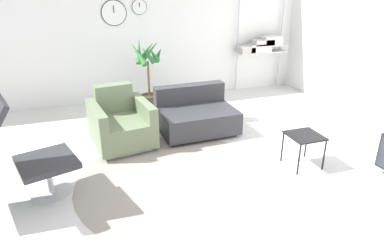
{
  "coord_description": "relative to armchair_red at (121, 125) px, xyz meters",
  "views": [
    {
      "loc": [
        -1.17,
        -3.4,
        2.13
      ],
      "look_at": [
        0.06,
        0.27,
        0.55
      ],
      "focal_mm": 32.0,
      "sensor_mm": 36.0,
      "label": 1
    }
  ],
  "objects": [
    {
      "name": "potted_plant",
      "position": [
        0.66,
        1.26,
        0.27
      ],
      "size": [
        0.56,
        0.55,
        1.26
      ],
      "color": "#333338",
      "rests_on": "ground_plane"
    },
    {
      "name": "shelf_unit",
      "position": [
        3.08,
        1.7,
        0.64
      ],
      "size": [
        1.05,
        0.28,
        1.92
      ],
      "color": "#BCBCC1",
      "rests_on": "ground_plane"
    },
    {
      "name": "armchair_red",
      "position": [
        0.0,
        0.0,
        0.0
      ],
      "size": [
        0.88,
        0.96,
        0.79
      ],
      "rotation": [
        0.0,
        0.0,
        3.29
      ],
      "color": "silver",
      "rests_on": "ground_plane"
    },
    {
      "name": "couch_low",
      "position": [
        1.13,
        0.1,
        -0.05
      ],
      "size": [
        1.13,
        0.88,
        0.65
      ],
      "rotation": [
        0.0,
        0.0,
        3.17
      ],
      "color": "black",
      "rests_on": "ground_plane"
    },
    {
      "name": "round_rug",
      "position": [
        0.48,
        -1.16,
        -0.29
      ],
      "size": [
        2.34,
        2.34,
        0.01
      ],
      "color": "gray",
      "rests_on": "ground_plane"
    },
    {
      "name": "ground_plane",
      "position": [
        0.73,
        -1.03,
        -0.29
      ],
      "size": [
        12.0,
        12.0,
        0.0
      ],
      "primitive_type": "plane",
      "color": "silver"
    },
    {
      "name": "side_table",
      "position": [
        2.03,
        -1.32,
        0.08
      ],
      "size": [
        0.39,
        0.39,
        0.41
      ],
      "color": "black",
      "rests_on": "ground_plane"
    },
    {
      "name": "wall_back",
      "position": [
        0.73,
        1.93,
        1.11
      ],
      "size": [
        12.0,
        0.09,
        2.8
      ],
      "color": "white",
      "rests_on": "ground_plane"
    }
  ]
}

